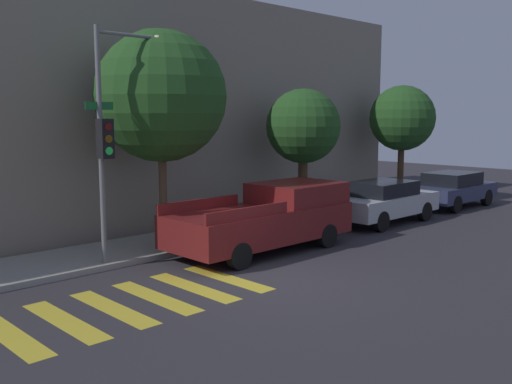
# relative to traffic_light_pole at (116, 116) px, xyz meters

# --- Properties ---
(ground_plane) EXTENTS (60.00, 60.00, 0.00)m
(ground_plane) POSITION_rel_traffic_light_pole_xyz_m (1.62, -3.37, -3.56)
(ground_plane) COLOR #2D2B30
(sidewalk) EXTENTS (26.00, 2.37, 0.14)m
(sidewalk) POSITION_rel_traffic_light_pole_xyz_m (1.62, 1.01, -3.49)
(sidewalk) COLOR gray
(sidewalk) RESTS_ON ground
(building_row) EXTENTS (26.00, 6.00, 7.44)m
(building_row) POSITION_rel_traffic_light_pole_xyz_m (1.62, 5.60, 0.16)
(building_row) COLOR gray
(building_row) RESTS_ON ground
(crosswalk) EXTENTS (6.12, 2.60, 0.00)m
(crosswalk) POSITION_rel_traffic_light_pole_xyz_m (-1.71, -2.57, -3.56)
(crosswalk) COLOR gold
(crosswalk) RESTS_ON ground
(traffic_light_pole) EXTENTS (2.14, 0.56, 5.58)m
(traffic_light_pole) POSITION_rel_traffic_light_pole_xyz_m (0.00, 0.00, 0.00)
(traffic_light_pole) COLOR slate
(traffic_light_pole) RESTS_ON ground
(pickup_truck) EXTENTS (5.22, 2.11, 1.72)m
(pickup_truck) POSITION_rel_traffic_light_pole_xyz_m (3.72, -1.27, -2.68)
(pickup_truck) COLOR maroon
(pickup_truck) RESTS_ON ground
(sedan_near_corner) EXTENTS (4.25, 1.77, 1.41)m
(sedan_near_corner) POSITION_rel_traffic_light_pole_xyz_m (9.21, -1.27, -2.81)
(sedan_near_corner) COLOR #B7BABF
(sedan_near_corner) RESTS_ON ground
(sedan_middle) EXTENTS (4.20, 1.77, 1.37)m
(sedan_middle) POSITION_rel_traffic_light_pole_xyz_m (14.05, -1.27, -2.83)
(sedan_middle) COLOR #2D3351
(sedan_middle) RESTS_ON ground
(tree_near_corner) EXTENTS (3.45, 3.45, 5.80)m
(tree_near_corner) POSITION_rel_traffic_light_pole_xyz_m (1.79, 0.76, 0.50)
(tree_near_corner) COLOR brown
(tree_near_corner) RESTS_ON ground
(tree_midblock) EXTENTS (2.48, 2.48, 4.46)m
(tree_midblock) POSITION_rel_traffic_light_pole_xyz_m (7.45, 0.76, -0.37)
(tree_midblock) COLOR #4C3823
(tree_midblock) RESTS_ON ground
(tree_far_end) EXTENTS (2.63, 2.63, 4.78)m
(tree_far_end) POSITION_rel_traffic_light_pole_xyz_m (13.51, 0.76, -0.11)
(tree_far_end) COLOR #4C3823
(tree_far_end) RESTS_ON ground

